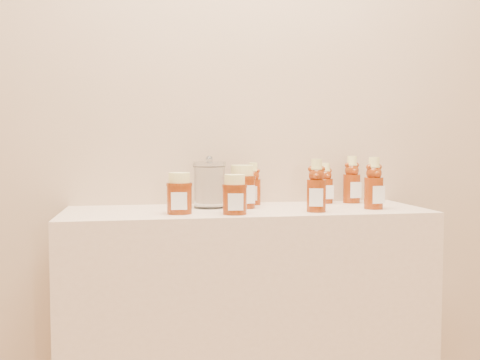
{
  "coord_description": "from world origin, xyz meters",
  "views": [
    {
      "loc": [
        -0.34,
        -0.19,
        1.11
      ],
      "look_at": [
        -0.03,
        1.52,
        1.0
      ],
      "focal_mm": 40.0,
      "sensor_mm": 36.0,
      "label": 1
    }
  ],
  "objects": [
    {
      "name": "honey_jar_left",
      "position": [
        -0.23,
        1.47,
        0.96
      ],
      "size": [
        0.09,
        0.09,
        0.13
      ],
      "primitive_type": null,
      "rotation": [
        0.0,
        0.0,
        -0.09
      ],
      "color": "#682008",
      "rests_on": "display_table"
    },
    {
      "name": "display_table",
      "position": [
        0.0,
        1.55,
        0.45
      ],
      "size": [
        1.2,
        0.4,
        0.9
      ],
      "primitive_type": "cube",
      "color": "beige",
      "rests_on": "ground"
    },
    {
      "name": "honey_jar_front",
      "position": [
        -0.06,
        1.43,
        0.96
      ],
      "size": [
        0.08,
        0.08,
        0.12
      ],
      "primitive_type": null,
      "rotation": [
        0.0,
        0.0,
        -0.09
      ],
      "color": "#682008",
      "rests_on": "display_table"
    },
    {
      "name": "wall_back",
      "position": [
        0.0,
        1.75,
        1.35
      ],
      "size": [
        3.5,
        0.02,
        2.7
      ],
      "primitive_type": "cube",
      "color": "tan",
      "rests_on": "ground"
    },
    {
      "name": "bear_bottle_back_left",
      "position": [
        0.05,
        1.68,
        0.99
      ],
      "size": [
        0.08,
        0.08,
        0.17
      ],
      "primitive_type": null,
      "rotation": [
        0.0,
        0.0,
        -0.38
      ],
      "color": "#682008",
      "rests_on": "display_table"
    },
    {
      "name": "glass_canister",
      "position": [
        -0.12,
        1.61,
        0.99
      ],
      "size": [
        0.12,
        0.12,
        0.17
      ],
      "primitive_type": null,
      "rotation": [
        0.0,
        0.0,
        0.09
      ],
      "color": "white",
      "rests_on": "display_table"
    },
    {
      "name": "bear_bottle_front_left",
      "position": [
        0.21,
        1.44,
        1.0
      ],
      "size": [
        0.08,
        0.08,
        0.19
      ],
      "primitive_type": null,
      "rotation": [
        0.0,
        0.0,
        -0.34
      ],
      "color": "#682008",
      "rests_on": "display_table"
    },
    {
      "name": "bear_bottle_front_right",
      "position": [
        0.42,
        1.48,
        1.0
      ],
      "size": [
        0.07,
        0.07,
        0.2
      ],
      "primitive_type": null,
      "rotation": [
        0.0,
        0.0,
        0.12
      ],
      "color": "#682008",
      "rests_on": "display_table"
    },
    {
      "name": "bear_bottle_back_right",
      "position": [
        0.42,
        1.68,
        1.0
      ],
      "size": [
        0.07,
        0.07,
        0.2
      ],
      "primitive_type": null,
      "rotation": [
        0.0,
        0.0,
        0.12
      ],
      "color": "#682008",
      "rests_on": "display_table"
    },
    {
      "name": "honey_jar_back",
      "position": [
        -0.01,
        1.59,
        0.97
      ],
      "size": [
        0.11,
        0.11,
        0.15
      ],
      "primitive_type": null,
      "rotation": [
        0.0,
        0.0,
        0.21
      ],
      "color": "#682008",
      "rests_on": "display_table"
    },
    {
      "name": "bear_bottle_back_mid",
      "position": [
        0.32,
        1.68,
        0.98
      ],
      "size": [
        0.06,
        0.06,
        0.17
      ],
      "primitive_type": null,
      "rotation": [
        0.0,
        0.0,
        0.14
      ],
      "color": "#682008",
      "rests_on": "display_table"
    }
  ]
}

